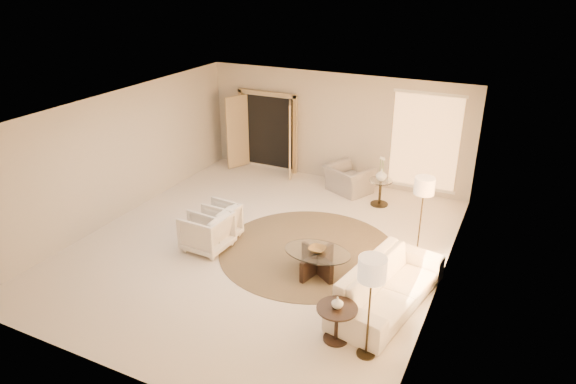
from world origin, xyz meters
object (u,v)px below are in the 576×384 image
at_px(accent_chair, 349,175).
at_px(sofa, 388,286).
at_px(side_table, 380,190).
at_px(floor_lamp_near, 424,189).
at_px(armchair_right, 207,230).
at_px(bowl, 317,249).
at_px(armchair_left, 216,221).
at_px(side_vase, 381,175).
at_px(end_table, 337,318).
at_px(coffee_table, 317,259).
at_px(floor_lamp_far, 372,274).
at_px(end_vase, 337,303).

bearing_deg(accent_chair, sofa, 143.20).
bearing_deg(side_table, floor_lamp_near, -53.97).
height_order(armchair_right, bowl, armchair_right).
xyz_separation_m(sofa, armchair_left, (-3.81, 0.66, 0.05)).
bearing_deg(accent_chair, side_table, -177.73).
xyz_separation_m(side_table, floor_lamp_near, (1.31, -1.80, 0.97)).
distance_m(sofa, floor_lamp_near, 2.19).
bearing_deg(sofa, side_vase, 28.93).
distance_m(armchair_right, bowl, 2.32).
distance_m(accent_chair, end_table, 5.63).
bearing_deg(accent_chair, bowl, 126.76).
bearing_deg(side_vase, armchair_right, -125.39).
relative_size(coffee_table, floor_lamp_far, 0.99).
bearing_deg(side_vase, side_table, 0.00).
bearing_deg(end_vase, floor_lamp_far, -13.06).
bearing_deg(side_table, side_vase, 0.00).
bearing_deg(side_table, floor_lamp_far, -75.51).
xyz_separation_m(end_table, floor_lamp_near, (0.51, 3.15, 0.95)).
xyz_separation_m(floor_lamp_near, end_vase, (-0.51, -3.15, -0.68)).
bearing_deg(sofa, end_table, 169.83).
height_order(accent_chair, side_table, accent_chair).
distance_m(coffee_table, end_vase, 1.90).
bearing_deg(armchair_right, end_vase, 69.08).
bearing_deg(floor_lamp_far, sofa, 92.69).
height_order(armchair_left, side_vase, side_vase).
height_order(coffee_table, side_vase, side_vase).
xyz_separation_m(side_table, end_vase, (0.80, -4.96, 0.29)).
relative_size(accent_chair, floor_lamp_near, 0.65).
xyz_separation_m(coffee_table, floor_lamp_far, (1.49, -1.70, 1.10)).
bearing_deg(end_vase, side_table, 99.14).
height_order(side_table, side_vase, side_vase).
relative_size(sofa, side_table, 3.99).
bearing_deg(bowl, side_vase, 86.91).
relative_size(accent_chair, side_table, 1.64).
distance_m(armchair_left, side_vase, 4.03).
distance_m(side_table, floor_lamp_near, 2.43).
bearing_deg(end_table, sofa, 69.27).
bearing_deg(accent_chair, side_vase, -177.73).
bearing_deg(accent_chair, floor_lamp_near, 161.05).
height_order(coffee_table, bowl, bowl).
xyz_separation_m(coffee_table, side_vase, (0.18, 3.38, 0.48)).
distance_m(accent_chair, coffee_table, 3.86).
bearing_deg(armchair_right, bowl, 96.09).
bearing_deg(bowl, side_table, 86.91).
distance_m(accent_chair, side_vase, 1.06).
height_order(armchair_left, coffee_table, armchair_left).
distance_m(armchair_right, coffee_table, 2.32).
bearing_deg(side_vase, end_vase, -80.86).
bearing_deg(floor_lamp_near, accent_chair, 135.52).
distance_m(coffee_table, side_vase, 3.42).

